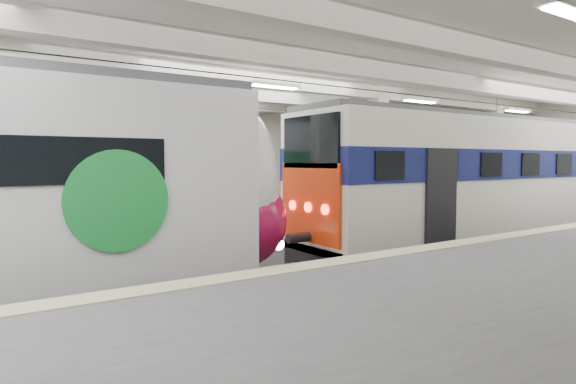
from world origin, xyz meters
TOP-DOWN VIEW (x-y plane):
  - station_hall at (0.00, -1.74)m, footprint 36.00×24.00m
  - older_rer at (6.06, 0.00)m, footprint 12.74×2.81m

SIDE VIEW (x-z plane):
  - older_rer at x=6.06m, z-range 0.10..4.34m
  - station_hall at x=0.00m, z-range 0.37..6.12m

